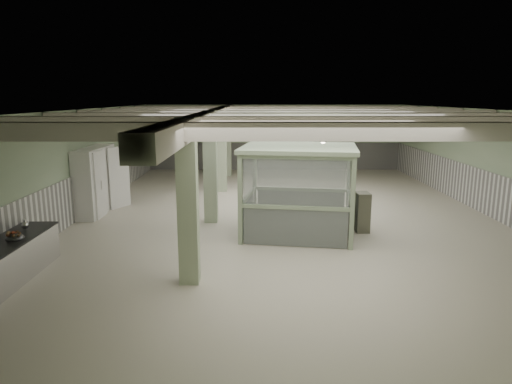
{
  "coord_description": "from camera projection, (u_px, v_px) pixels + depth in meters",
  "views": [
    {
      "loc": [
        -1.07,
        -15.48,
        4.0
      ],
      "look_at": [
        -1.03,
        -2.5,
        1.3
      ],
      "focal_mm": 32.0,
      "sensor_mm": 36.0,
      "label": 1
    }
  ],
  "objects": [
    {
      "name": "floor",
      "position": [
        285.0,
        214.0,
        15.97
      ],
      "size": [
        20.0,
        20.0,
        0.0
      ],
      "primitive_type": "plane",
      "color": "beige",
      "rests_on": "ground"
    },
    {
      "name": "ceiling",
      "position": [
        287.0,
        110.0,
        15.24
      ],
      "size": [
        14.0,
        20.0,
        0.02
      ],
      "primitive_type": "cube",
      "color": "silver",
      "rests_on": "wall_back"
    },
    {
      "name": "wall_back",
      "position": [
        274.0,
        138.0,
        25.4
      ],
      "size": [
        14.0,
        0.02,
        3.6
      ],
      "primitive_type": "cube",
      "color": "#99AC89",
      "rests_on": "floor"
    },
    {
      "name": "wall_front",
      "position": [
        338.0,
        273.0,
        5.82
      ],
      "size": [
        14.0,
        0.02,
        3.6
      ],
      "primitive_type": "cube",
      "color": "#99AC89",
      "rests_on": "floor"
    },
    {
      "name": "wall_left",
      "position": [
        82.0,
        163.0,
        15.59
      ],
      "size": [
        0.02,
        20.0,
        3.6
      ],
      "primitive_type": "cube",
      "color": "#99AC89",
      "rests_on": "floor"
    },
    {
      "name": "wall_right",
      "position": [
        490.0,
        163.0,
        15.63
      ],
      "size": [
        0.02,
        20.0,
        3.6
      ],
      "primitive_type": "cube",
      "color": "#99AC89",
      "rests_on": "floor"
    },
    {
      "name": "wainscot_left",
      "position": [
        85.0,
        193.0,
        15.8
      ],
      "size": [
        0.05,
        19.9,
        1.5
      ],
      "primitive_type": "cube",
      "color": "silver",
      "rests_on": "floor"
    },
    {
      "name": "wainscot_right",
      "position": [
        486.0,
        193.0,
        15.84
      ],
      "size": [
        0.05,
        19.9,
        1.5
      ],
      "primitive_type": "cube",
      "color": "silver",
      "rests_on": "floor"
    },
    {
      "name": "wainscot_back",
      "position": [
        274.0,
        156.0,
        25.59
      ],
      "size": [
        13.9,
        0.05,
        1.5
      ],
      "primitive_type": "cube",
      "color": "silver",
      "rests_on": "floor"
    },
    {
      "name": "girder",
      "position": [
        212.0,
        116.0,
        15.28
      ],
      "size": [
        0.45,
        19.9,
        0.4
      ],
      "primitive_type": "cube",
      "color": "silver",
      "rests_on": "ceiling"
    },
    {
      "name": "beam_a",
      "position": [
        316.0,
        131.0,
        7.94
      ],
      "size": [
        13.9,
        0.35,
        0.32
      ],
      "primitive_type": "cube",
      "color": "silver",
      "rests_on": "ceiling"
    },
    {
      "name": "beam_b",
      "position": [
        302.0,
        123.0,
        10.38
      ],
      "size": [
        13.9,
        0.35,
        0.32
      ],
      "primitive_type": "cube",
      "color": "silver",
      "rests_on": "ceiling"
    },
    {
      "name": "beam_c",
      "position": [
        293.0,
        118.0,
        12.83
      ],
      "size": [
        13.9,
        0.35,
        0.32
      ],
      "primitive_type": "cube",
      "color": "silver",
      "rests_on": "ceiling"
    },
    {
      "name": "beam_d",
      "position": [
        287.0,
        115.0,
        15.28
      ],
      "size": [
        13.9,
        0.35,
        0.32
      ],
      "primitive_type": "cube",
      "color": "silver",
      "rests_on": "ceiling"
    },
    {
      "name": "beam_e",
      "position": [
        282.0,
        113.0,
        17.72
      ],
      "size": [
        13.9,
        0.35,
        0.32
      ],
      "primitive_type": "cube",
      "color": "silver",
      "rests_on": "ceiling"
    },
    {
      "name": "beam_f",
      "position": [
        279.0,
        111.0,
        20.17
      ],
      "size": [
        13.9,
        0.35,
        0.32
      ],
      "primitive_type": "cube",
      "color": "silver",
      "rests_on": "ceiling"
    },
    {
      "name": "beam_g",
      "position": [
        276.0,
        109.0,
        22.62
      ],
      "size": [
        13.9,
        0.35,
        0.32
      ],
      "primitive_type": "cube",
      "color": "silver",
      "rests_on": "ceiling"
    },
    {
      "name": "column_a",
      "position": [
        188.0,
        203.0,
        9.73
      ],
      "size": [
        0.42,
        0.42,
        3.6
      ],
      "primitive_type": "cube",
      "color": "#A9BA96",
      "rests_on": "floor"
    },
    {
      "name": "column_b",
      "position": [
        210.0,
        167.0,
        14.62
      ],
      "size": [
        0.42,
        0.42,
        3.6
      ],
      "primitive_type": "cube",
      "color": "#A9BA96",
      "rests_on": "floor"
    },
    {
      "name": "column_c",
      "position": [
        221.0,
        150.0,
        19.52
      ],
      "size": [
        0.42,
        0.42,
        3.6
      ],
      "primitive_type": "cube",
      "color": "#A9BA96",
      "rests_on": "floor"
    },
    {
      "name": "column_d",
      "position": [
        227.0,
        141.0,
        23.43
      ],
      "size": [
        0.42,
        0.42,
        3.6
      ],
      "primitive_type": "cube",
      "color": "#A9BA96",
      "rests_on": "floor"
    },
    {
      "name": "pendant_front",
      "position": [
        323.0,
        140.0,
        10.46
      ],
      "size": [
        0.44,
        0.44,
        0.22
      ],
      "primitive_type": "cone",
      "rotation": [
        3.14,
        0.0,
        0.0
      ],
      "color": "#2B3A2C",
      "rests_on": "ceiling"
    },
    {
      "name": "pendant_mid",
      "position": [
        300.0,
        125.0,
        15.84
      ],
      "size": [
        0.44,
        0.44,
        0.22
      ],
      "primitive_type": "cone",
      "rotation": [
        3.14,
        0.0,
        0.0
      ],
      "color": "#2B3A2C",
      "rests_on": "ceiling"
    },
    {
      "name": "pendant_back",
      "position": [
        289.0,
        119.0,
        20.74
      ],
      "size": [
        0.44,
        0.44,
        0.22
      ],
      "primitive_type": "cone",
      "rotation": [
        3.14,
        0.0,
        0.0
      ],
      "color": "#2B3A2C",
      "rests_on": "ceiling"
    },
    {
      "name": "pitcher_far",
      "position": [
        25.0,
        224.0,
        10.91
      ],
      "size": [
        0.22,
        0.24,
        0.24
      ],
      "primitive_type": null,
      "rotation": [
        0.0,
        0.0,
        0.37
      ],
      "color": "silver",
      "rests_on": "prep_counter"
    },
    {
      "name": "veg_colander",
      "position": [
        15.0,
        236.0,
        10.12
      ],
      "size": [
        0.51,
        0.51,
        0.18
      ],
      "primitive_type": null,
      "rotation": [
        0.0,
        0.0,
        -0.4
      ],
      "color": "#38383C",
      "rests_on": "prep_counter"
    },
    {
      "name": "walkin_cooler",
      "position": [
        96.0,
        179.0,
        15.93
      ],
      "size": [
        1.06,
        2.63,
        2.41
      ],
      "color": "silver",
      "rests_on": "floor"
    },
    {
      "name": "guard_booth",
      "position": [
        299.0,
        175.0,
        13.3
      ],
      "size": [
        3.65,
        3.23,
        2.63
      ],
      "rotation": [
        0.0,
        0.0,
        -0.16
      ],
      "color": "#8DA181",
      "rests_on": "floor"
    },
    {
      "name": "filing_cabinet",
      "position": [
        362.0,
        212.0,
        13.77
      ],
      "size": [
        0.41,
        0.57,
        1.2
      ],
      "primitive_type": "cube",
      "rotation": [
        0.0,
        0.0,
        0.04
      ],
      "color": "#606050",
      "rests_on": "floor"
    }
  ]
}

